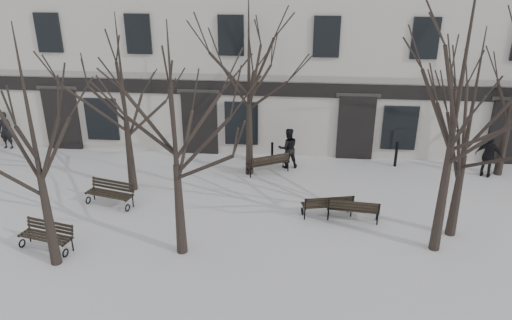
# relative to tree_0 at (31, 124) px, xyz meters

# --- Properties ---
(ground) EXTENTS (100.00, 100.00, 0.00)m
(ground) POSITION_rel_tree_0_xyz_m (6.20, 1.14, -4.47)
(ground) COLOR silver
(ground) RESTS_ON ground
(building) EXTENTS (40.40, 10.20, 11.40)m
(building) POSITION_rel_tree_0_xyz_m (6.20, 14.10, 1.05)
(building) COLOR #B5B2A8
(building) RESTS_ON ground
(tree_0) EXTENTS (5.00, 5.00, 7.15)m
(tree_0) POSITION_rel_tree_0_xyz_m (0.00, 0.00, 0.00)
(tree_0) COLOR black
(tree_0) RESTS_ON ground
(tree_1) EXTENTS (4.98, 4.98, 7.11)m
(tree_1) POSITION_rel_tree_0_xyz_m (3.67, 0.94, -0.02)
(tree_1) COLOR black
(tree_1) RESTS_ON ground
(tree_2) EXTENTS (6.40, 6.40, 9.15)m
(tree_2) POSITION_rel_tree_0_xyz_m (11.60, 1.82, 1.25)
(tree_2) COLOR black
(tree_2) RESTS_ON ground
(tree_3) EXTENTS (4.75, 4.75, 6.79)m
(tree_3) POSITION_rel_tree_0_xyz_m (12.34, 2.78, -0.23)
(tree_3) COLOR black
(tree_3) RESTS_ON ground
(tree_4) EXTENTS (4.75, 4.75, 6.79)m
(tree_4) POSITION_rel_tree_0_xyz_m (0.75, 5.11, -0.22)
(tree_4) COLOR black
(tree_4) RESTS_ON ground
(tree_5) EXTENTS (5.23, 5.23, 7.48)m
(tree_5) POSITION_rel_tree_0_xyz_m (5.17, 7.02, 0.21)
(tree_5) COLOR black
(tree_5) RESTS_ON ground
(bench_0) EXTENTS (1.84, 1.03, 0.88)m
(bench_0) POSITION_rel_tree_0_xyz_m (-0.61, 0.77, -3.99)
(bench_0) COLOR black
(bench_0) RESTS_ON ground
(bench_1) EXTENTS (1.86, 1.01, 0.89)m
(bench_1) POSITION_rel_tree_0_xyz_m (8.29, 3.59, -3.98)
(bench_1) COLOR black
(bench_1) RESTS_ON ground
(bench_2) EXTENTS (1.83, 0.81, 0.89)m
(bench_2) POSITION_rel_tree_0_xyz_m (9.16, 3.36, -3.98)
(bench_2) COLOR black
(bench_2) RESTS_ON ground
(bench_3) EXTENTS (1.90, 1.09, 0.91)m
(bench_3) POSITION_rel_tree_0_xyz_m (0.35, 3.78, -3.97)
(bench_3) COLOR black
(bench_3) RESTS_ON ground
(bench_4) EXTENTS (1.89, 1.42, 0.92)m
(bench_4) POSITION_rel_tree_0_xyz_m (5.97, 7.07, -3.97)
(bench_4) COLOR black
(bench_4) RESTS_ON ground
(bollard_a) EXTENTS (0.13, 0.13, 0.99)m
(bollard_a) POSITION_rel_tree_0_xyz_m (6.06, 8.16, -3.94)
(bollard_a) COLOR black
(bollard_a) RESTS_ON ground
(bollard_b) EXTENTS (0.15, 0.15, 1.13)m
(bollard_b) POSITION_rel_tree_0_xyz_m (11.43, 8.31, -3.86)
(bollard_b) COLOR black
(bollard_b) RESTS_ON ground
(pedestrian_a) EXTENTS (0.67, 0.45, 1.78)m
(pedestrian_a) POSITION_rel_tree_0_xyz_m (-6.54, 8.84, -4.47)
(pedestrian_a) COLOR black
(pedestrian_a) RESTS_ON ground
(pedestrian_b) EXTENTS (1.00, 0.86, 1.77)m
(pedestrian_b) POSITION_rel_tree_0_xyz_m (6.76, 7.80, -4.47)
(pedestrian_b) COLOR black
(pedestrian_b) RESTS_ON ground
(pedestrian_c) EXTENTS (1.16, 0.91, 1.84)m
(pedestrian_c) POSITION_rel_tree_0_xyz_m (15.02, 7.60, -4.47)
(pedestrian_c) COLOR black
(pedestrian_c) RESTS_ON ground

